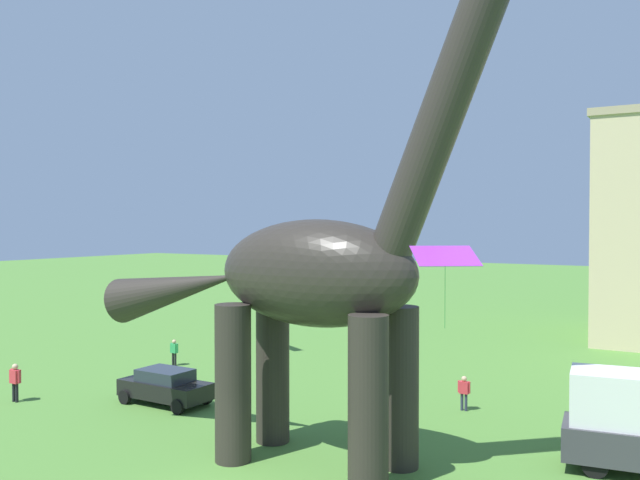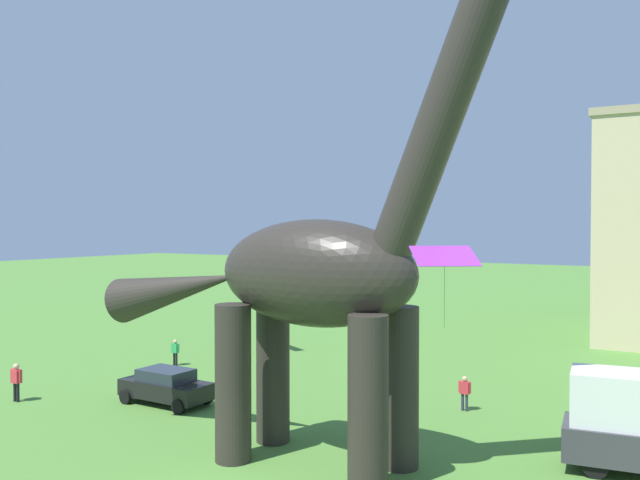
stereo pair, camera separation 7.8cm
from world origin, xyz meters
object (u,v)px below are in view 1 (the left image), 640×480
object	(u,v)px
kite_near_low	(445,256)
kite_high_left	(294,272)
parked_sedan_left	(165,386)
person_watching_child	(15,379)
person_vendor_side	(174,350)
person_near_flyer	(464,390)
kite_far_left	(254,283)
dinosaur_sculpture	(313,273)

from	to	relation	value
kite_near_low	kite_high_left	distance (m)	6.50
parked_sedan_left	kite_near_low	world-z (taller)	kite_near_low
person_watching_child	person_vendor_side	xyz separation A→B (m)	(0.80, 9.31, -0.15)
person_near_flyer	kite_far_left	xyz separation A→B (m)	(-15.16, 5.60, 3.42)
kite_near_low	kite_high_left	world-z (taller)	kite_near_low
dinosaur_sculpture	kite_near_low	xyz separation A→B (m)	(5.57, -2.80, 0.81)
parked_sedan_left	kite_far_left	xyz separation A→B (m)	(-3.48, 11.33, 3.51)
person_watching_child	kite_high_left	distance (m)	15.88
person_vendor_side	parked_sedan_left	bearing A→B (deg)	58.14
parked_sedan_left	person_watching_child	size ratio (longest dim) A/B	2.46
dinosaur_sculpture	person_watching_child	distance (m)	16.29
kite_high_left	person_watching_child	bearing A→B (deg)	179.30
person_vendor_side	kite_far_left	xyz separation A→B (m)	(1.75, 5.17, 3.42)
person_watching_child	kite_far_left	world-z (taller)	kite_far_left
kite_near_low	kite_far_left	xyz separation A→B (m)	(-18.42, 16.99, -2.84)
dinosaur_sculpture	kite_high_left	xyz separation A→B (m)	(-0.45, -0.47, 0.04)
dinosaur_sculpture	kite_high_left	world-z (taller)	dinosaur_sculpture
kite_high_left	kite_far_left	bearing A→B (deg)	130.23
kite_near_low	kite_high_left	size ratio (longest dim) A/B	1.23
person_vendor_side	kite_high_left	world-z (taller)	kite_high_left
kite_far_left	kite_high_left	xyz separation A→B (m)	(12.41, -14.66, 2.07)
parked_sedan_left	kite_near_low	bearing A→B (deg)	-20.02
person_vendor_side	kite_near_low	distance (m)	24.21
dinosaur_sculpture	person_near_flyer	bearing A→B (deg)	78.83
person_near_flyer	kite_near_low	xyz separation A→B (m)	(3.26, -11.40, 6.25)
parked_sedan_left	person_near_flyer	size ratio (longest dim) A/B	2.85
dinosaur_sculpture	kite_near_low	distance (m)	6.28
person_vendor_side	kite_high_left	xyz separation A→B (m)	(14.16, -9.49, 5.49)
kite_high_left	parked_sedan_left	bearing A→B (deg)	159.54
kite_near_low	person_watching_child	bearing A→B (deg)	173.17
person_near_flyer	person_watching_child	xyz separation A→B (m)	(-17.71, -8.89, 0.14)
person_watching_child	kite_near_low	distance (m)	21.99
person_watching_child	kite_high_left	size ratio (longest dim) A/B	1.02
person_vendor_side	kite_near_low	world-z (taller)	kite_near_low
kite_far_left	dinosaur_sculpture	bearing A→B (deg)	-47.84
kite_high_left	dinosaur_sculpture	bearing A→B (deg)	46.40
person_vendor_side	kite_high_left	size ratio (longest dim) A/B	0.88
person_vendor_side	kite_far_left	size ratio (longest dim) A/B	0.65
person_watching_child	kite_near_low	size ratio (longest dim) A/B	0.83
person_watching_child	kite_near_low	world-z (taller)	kite_near_low
person_watching_child	person_vendor_side	distance (m)	9.35
parked_sedan_left	person_vendor_side	size ratio (longest dim) A/B	2.88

